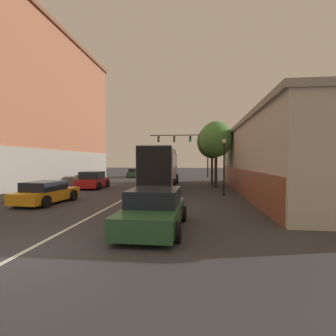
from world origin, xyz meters
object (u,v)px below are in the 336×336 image
(bus, at_px, (162,166))
(street_tree_far, at_px, (216,139))
(hatchback_foreground, at_px, (154,210))
(parked_car_left_far, at_px, (93,180))
(street_lamp, at_px, (224,164))
(street_tree_near, at_px, (212,142))
(parked_car_left_near, at_px, (46,193))
(traffic_signal_gantry, at_px, (188,144))
(parked_car_left_mid, at_px, (136,173))

(bus, relative_size, street_tree_far, 2.06)
(hatchback_foreground, xyz_separation_m, street_tree_far, (3.12, 14.73, 3.59))
(parked_car_left_far, xyz_separation_m, street_lamp, (10.63, -3.64, 1.46))
(hatchback_foreground, distance_m, street_tree_far, 15.48)
(street_lamp, relative_size, street_tree_near, 0.66)
(street_lamp, height_order, street_tree_near, street_tree_near)
(parked_car_left_near, xyz_separation_m, street_tree_near, (9.66, 12.13, 3.57))
(parked_car_left_near, distance_m, parked_car_left_far, 7.94)
(traffic_signal_gantry, height_order, street_tree_near, traffic_signal_gantry)
(bus, distance_m, hatchback_foreground, 14.32)
(hatchback_foreground, distance_m, parked_car_left_far, 14.53)
(bus, height_order, parked_car_left_far, bus)
(parked_car_left_mid, relative_size, street_lamp, 1.17)
(parked_car_left_near, xyz_separation_m, street_tree_far, (9.89, 10.13, 3.65))
(bus, bearing_deg, hatchback_foreground, -176.08)
(parked_car_left_far, xyz_separation_m, street_tree_near, (10.26, 4.21, 3.48))
(parked_car_left_near, bearing_deg, parked_car_left_far, 9.23)
(street_tree_far, bearing_deg, hatchback_foreground, -101.96)
(parked_car_left_far, bearing_deg, hatchback_foreground, -152.64)
(traffic_signal_gantry, relative_size, street_lamp, 2.16)
(hatchback_foreground, bearing_deg, parked_car_left_mid, 15.53)
(parked_car_left_near, height_order, street_lamp, street_lamp)
(parked_car_left_mid, height_order, traffic_signal_gantry, traffic_signal_gantry)
(hatchback_foreground, bearing_deg, street_tree_near, -8.94)
(parked_car_left_mid, bearing_deg, parked_car_left_near, 179.88)
(street_tree_near, relative_size, street_tree_far, 0.98)
(parked_car_left_near, xyz_separation_m, parked_car_left_far, (-0.61, 7.92, 0.09))
(parked_car_left_near, relative_size, parked_car_left_mid, 0.93)
(traffic_signal_gantry, bearing_deg, parked_car_left_far, -116.47)
(parked_car_left_near, height_order, street_tree_near, street_tree_near)
(parked_car_left_near, bearing_deg, street_tree_near, -33.67)
(hatchback_foreground, relative_size, street_lamp, 1.15)
(hatchback_foreground, xyz_separation_m, traffic_signal_gantry, (0.15, 27.63, 3.99))
(street_tree_near, bearing_deg, street_tree_far, -83.32)
(street_tree_near, bearing_deg, hatchback_foreground, -99.78)
(traffic_signal_gantry, xyz_separation_m, street_lamp, (3.11, -18.75, -2.50))
(street_lamp, bearing_deg, bus, 133.04)
(hatchback_foreground, xyz_separation_m, street_tree_near, (2.88, 16.73, 3.51))
(parked_car_left_near, height_order, parked_car_left_mid, parked_car_left_mid)
(parked_car_left_mid, height_order, street_lamp, street_lamp)
(parked_car_left_far, height_order, street_tree_near, street_tree_near)
(parked_car_left_near, distance_m, traffic_signal_gantry, 24.39)
(bus, relative_size, street_tree_near, 2.09)
(parked_car_left_far, bearing_deg, traffic_signal_gantry, -29.62)
(parked_car_left_mid, relative_size, parked_car_left_far, 1.12)
(parked_car_left_near, distance_m, street_lamp, 11.01)
(bus, bearing_deg, street_lamp, -139.80)
(parked_car_left_mid, bearing_deg, parked_car_left_far, 178.34)
(bus, distance_m, street_tree_near, 5.70)
(bus, xyz_separation_m, parked_car_left_far, (-5.70, -1.65, -1.23))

